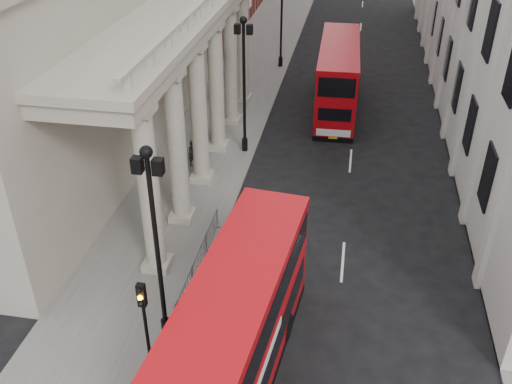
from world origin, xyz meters
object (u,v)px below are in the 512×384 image
Objects in this scene: bus_far at (338,76)px; bus_near at (236,331)px; lamp_post_mid at (244,77)px; lamp_post_north at (282,10)px; traffic_light at (144,315)px; lamp_post_south at (156,236)px; pedestrian_a at (193,153)px; pedestrian_c at (202,134)px; pedestrian_b at (199,135)px.

bus_near is at bearing -96.12° from bus_far.
bus_far is (5.21, 7.78, -2.42)m from lamp_post_mid.
lamp_post_north is 34.07m from traffic_light.
lamp_post_south is 0.74× the size of bus_near.
lamp_post_mid is at bearing 8.49° from pedestrian_a.
lamp_post_north is (0.00, 32.00, 0.00)m from lamp_post_south.
lamp_post_south and lamp_post_north have the same top height.
bus_near is at bearing -26.80° from lamp_post_south.
lamp_post_mid is at bearing 90.32° from traffic_light.
pedestrian_a is at bearing -79.03° from pedestrian_c.
lamp_post_north is at bearing 47.42° from pedestrian_a.
traffic_light reaches higher than pedestrian_b.
lamp_post_south is at bearing -90.00° from lamp_post_north.
pedestrian_a is 0.86× the size of pedestrian_c.
lamp_post_mid is 0.74× the size of bus_near.
lamp_post_mid is at bearing 106.04° from bus_near.
pedestrian_b is 0.85× the size of pedestrian_c.
lamp_post_mid reaches higher than traffic_light.
traffic_light is at bearing -89.83° from lamp_post_north.
lamp_post_south is 32.00m from lamp_post_north.
lamp_post_north is 5.25× the size of pedestrian_a.
bus_near is at bearing -61.46° from pedestrian_c.
bus_near reaches higher than pedestrian_c.
lamp_post_south is 2.71m from traffic_light.
pedestrian_b is at bearing 63.18° from pedestrian_a.
lamp_post_mid is at bearing 90.00° from lamp_post_south.
bus_far reaches higher than pedestrian_c.
lamp_post_south is 4.29m from bus_near.
pedestrian_a is at bearing -137.09° from lamp_post_mid.
lamp_post_mid is 0.75× the size of bus_far.
pedestrian_c is (-2.79, 17.89, -2.07)m from traffic_light.
pedestrian_c is at bearing -99.45° from lamp_post_north.
lamp_post_north is 0.74× the size of bus_near.
lamp_post_south reaches higher than bus_near.
pedestrian_c is at bearing 114.37° from bus_near.
bus_near is 18.79m from pedestrian_b.
bus_far is 11.28m from pedestrian_c.
traffic_light is 0.39× the size of bus_far.
lamp_post_north is 33.83m from bus_near.
bus_far is 7.02× the size of pedestrian_a.
lamp_post_mid is 9.68m from bus_far.
pedestrian_c is at bearing -136.42° from bus_far.
bus_far reaches higher than traffic_light.
lamp_post_north reaches higher than bus_far.
lamp_post_south is at bearing -113.35° from pedestrian_a.
pedestrian_c is at bearing -177.15° from lamp_post_mid.
bus_far is at bearing -57.60° from lamp_post_north.
lamp_post_north is 19.08m from pedestrian_a.
traffic_light reaches higher than pedestrian_c.
bus_near is (3.16, -33.60, -2.42)m from lamp_post_north.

